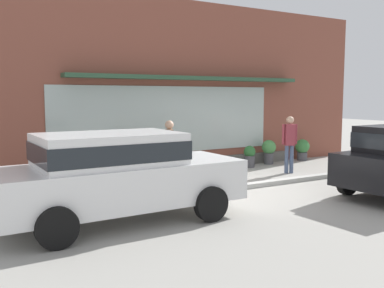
{
  "coord_description": "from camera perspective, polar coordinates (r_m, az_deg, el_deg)",
  "views": [
    {
      "loc": [
        -6.84,
        -8.82,
        2.32
      ],
      "look_at": [
        -0.99,
        1.2,
        1.04
      ],
      "focal_mm": 40.51,
      "sensor_mm": 36.0,
      "label": 1
    }
  ],
  "objects": [
    {
      "name": "potted_plant_window_center",
      "position": [
        13.86,
        3.38,
        -2.45
      ],
      "size": [
        0.26,
        0.26,
        0.43
      ],
      "color": "#33473D",
      "rests_on": "ground_plane"
    },
    {
      "name": "pedestrian_passerby",
      "position": [
        13.38,
        12.72,
        0.54
      ],
      "size": [
        0.46,
        0.29,
        1.73
      ],
      "rotation": [
        0.0,
        0.0,
        5.92
      ],
      "color": "#475675",
      "rests_on": "ground_plane"
    },
    {
      "name": "potted_plant_by_entrance",
      "position": [
        14.33,
        7.58,
        -1.55
      ],
      "size": [
        0.39,
        0.39,
        0.71
      ],
      "color": "#4C4C51",
      "rests_on": "ground_plane"
    },
    {
      "name": "fire_hydrant",
      "position": [
        11.41,
        1.76,
        -3.27
      ],
      "size": [
        0.43,
        0.4,
        0.86
      ],
      "color": "red",
      "rests_on": "ground_plane"
    },
    {
      "name": "ground_plane",
      "position": [
        11.4,
        7.39,
        -5.52
      ],
      "size": [
        60.0,
        60.0,
        0.0
      ],
      "primitive_type": "plane",
      "color": "#9E9B93"
    },
    {
      "name": "curb_strip",
      "position": [
        11.23,
        8.02,
        -5.39
      ],
      "size": [
        14.0,
        0.24,
        0.12
      ],
      "primitive_type": "cube",
      "color": "#B2B2AD",
      "rests_on": "ground_plane"
    },
    {
      "name": "potted_plant_low_front",
      "position": [
        11.8,
        -16.93,
        -4.03
      ],
      "size": [
        0.38,
        0.38,
        0.53
      ],
      "color": "#33473D",
      "rests_on": "ground_plane"
    },
    {
      "name": "parked_car_white",
      "position": [
        8.07,
        -9.86,
        -3.63
      ],
      "size": [
        4.59,
        2.0,
        1.66
      ],
      "rotation": [
        0.0,
        0.0,
        0.02
      ],
      "color": "white",
      "rests_on": "ground_plane"
    },
    {
      "name": "storefront",
      "position": [
        13.81,
        -0.66,
        7.34
      ],
      "size": [
        14.0,
        0.81,
        5.27
      ],
      "color": "brown",
      "rests_on": "ground_plane"
    },
    {
      "name": "potted_plant_window_right",
      "position": [
        16.28,
        14.31,
        -0.58
      ],
      "size": [
        0.51,
        0.51,
        0.77
      ],
      "color": "#4C4C51",
      "rests_on": "ground_plane"
    },
    {
      "name": "potted_plant_doorstep",
      "position": [
        13.42,
        -0.33,
        -2.06
      ],
      "size": [
        0.48,
        0.48,
        0.78
      ],
      "color": "#B7B2A3",
      "rests_on": "ground_plane"
    },
    {
      "name": "potted_plant_window_left",
      "position": [
        12.43,
        -6.05,
        -2.87
      ],
      "size": [
        0.44,
        0.44,
        0.65
      ],
      "color": "#9E6042",
      "rests_on": "ground_plane"
    },
    {
      "name": "pedestrian_with_handbag",
      "position": [
        11.39,
        -2.99,
        -0.47
      ],
      "size": [
        0.37,
        0.59,
        1.7
      ],
      "rotation": [
        0.0,
        0.0,
        1.15
      ],
      "color": "brown",
      "rests_on": "ground_plane"
    },
    {
      "name": "potted_plant_corner_tall",
      "position": [
        15.12,
        10.08,
        -0.79
      ],
      "size": [
        0.49,
        0.49,
        0.83
      ],
      "color": "#4C4C51",
      "rests_on": "ground_plane"
    }
  ]
}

